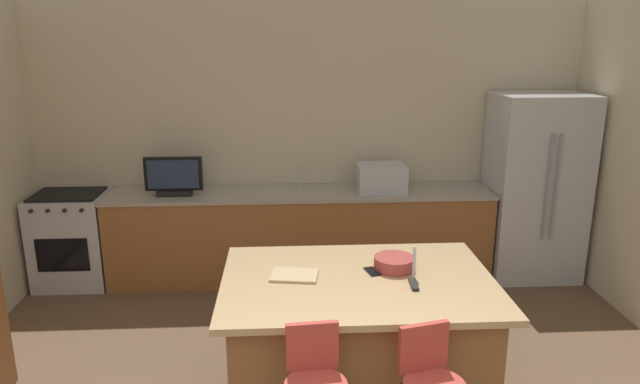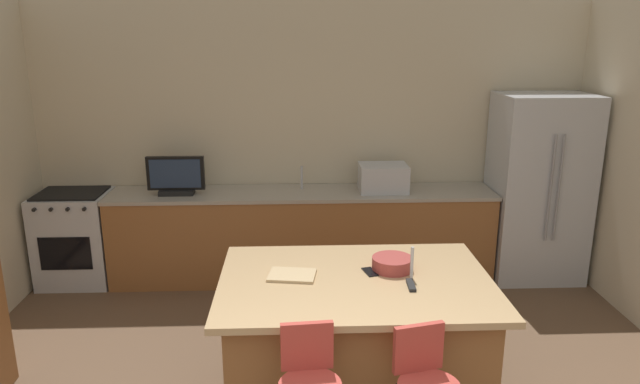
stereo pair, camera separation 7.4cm
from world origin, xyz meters
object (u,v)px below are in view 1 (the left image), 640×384
Objects in this scene: kitchen_island at (357,339)px; refrigerator at (535,187)px; cutting_board at (294,275)px; fruit_bowl at (394,263)px; microwave at (381,178)px; tv_monitor at (174,178)px; range_oven at (73,239)px; cell_phone at (372,272)px; tv_remote at (414,284)px.

refrigerator reaches higher than kitchen_island.
kitchen_island is 5.84× the size of cutting_board.
refrigerator is at bearing 46.87° from fruit_bowl.
kitchen_island is at bearing -151.16° from fruit_bowl.
tv_monitor is at bearing -178.56° from microwave.
range_oven is at bearing -179.98° from microwave.
kitchen_island is 2.97m from refrigerator.
tv_monitor is at bearing -179.83° from refrigerator.
refrigerator reaches higher than fruit_bowl.
kitchen_island is at bearing -38.84° from range_oven.
fruit_bowl reaches higher than cutting_board.
refrigerator is at bearing 30.56° from cell_phone.
refrigerator reaches higher than range_oven.
tv_monitor is at bearing 133.64° from tv_remote.
fruit_bowl is (2.89, -1.97, 0.49)m from range_oven.
cutting_board is (1.15, -2.00, -0.18)m from tv_monitor.
fruit_bowl is 1.63× the size of tv_remote.
range_oven is 3.42× the size of fruit_bowl.
microwave is 2.82× the size of tv_remote.
tv_remote is (1.91, -2.19, -0.18)m from tv_monitor.
cell_phone is 0.49× the size of cutting_board.
cutting_board is (-0.76, 0.19, -0.00)m from tv_remote.
range_oven is 1.69× the size of tv_monitor.
cell_phone is at bearing -36.33° from range_oven.
fruit_bowl is 1.85× the size of cell_phone.
cell_phone is 0.88× the size of tv_remote.
tv_monitor reaches higher than cutting_board.
cell_phone is at bearing 4.68° from cutting_board.
refrigerator reaches higher than microwave.
refrigerator is 3.20m from cutting_board.
range_oven is 3.04m from cutting_board.
range_oven is 1.98× the size of microwave.
cell_phone is (1.68, -1.96, -0.19)m from tv_monitor.
tv_remote is (2.97, -2.24, 0.45)m from range_oven.
range_oven is 3.75m from tv_remote.
tv_remote is at bearing -14.04° from cutting_board.
kitchen_island is 3.37m from range_oven.
range_oven is 3.42m from cell_phone.
cell_phone is at bearing 44.32° from kitchen_island.
kitchen_island is at bearing 161.87° from tv_remote.
refrigerator is 11.17× the size of tv_remote.
fruit_bowl is at bearing -34.25° from range_oven.
tv_remote reaches higher than cutting_board.
kitchen_island is 0.58m from fruit_bowl.
fruit_bowl reaches higher than kitchen_island.
microwave is 2.06m from tv_monitor.
tv_monitor is 2.66m from fruit_bowl.
cell_phone is (-1.96, -1.97, -0.03)m from refrigerator.
fruit_bowl is (0.27, 0.15, 0.49)m from kitchen_island.
refrigerator is 3.64m from tv_monitor.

